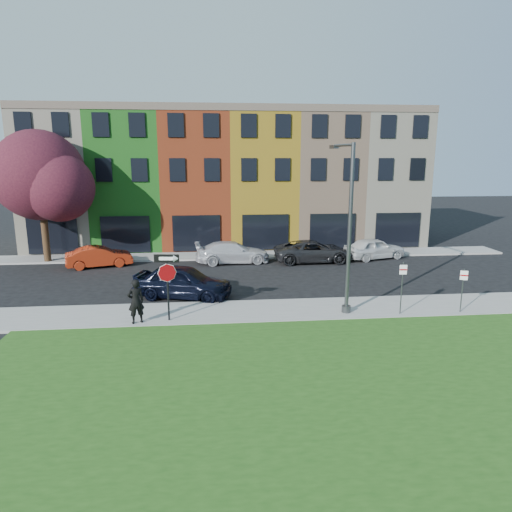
{
  "coord_description": "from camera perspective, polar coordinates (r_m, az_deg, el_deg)",
  "views": [
    {
      "loc": [
        -3.89,
        -16.53,
        6.95
      ],
      "look_at": [
        -1.88,
        4.0,
        2.41
      ],
      "focal_mm": 32.0,
      "sensor_mm": 36.0,
      "label": 1
    }
  ],
  "objects": [
    {
      "name": "parking_sign_b",
      "position": [
        22.17,
        24.44,
        -3.32
      ],
      "size": [
        0.31,
        0.14,
        1.97
      ],
      "rotation": [
        0.0,
        0.0,
        -0.35
      ],
      "color": "#424547",
      "rests_on": "sidewalk_near"
    },
    {
      "name": "ground",
      "position": [
        18.35,
        7.19,
        -9.96
      ],
      "size": [
        120.0,
        120.0,
        0.0
      ],
      "primitive_type": "plane",
      "color": "black",
      "rests_on": "ground"
    },
    {
      "name": "parked_car_white",
      "position": [
        32.39,
        14.58,
        0.94
      ],
      "size": [
        4.02,
        5.22,
        1.46
      ],
      "primitive_type": "imported",
      "rotation": [
        0.0,
        0.0,
        1.85
      ],
      "color": "silver",
      "rests_on": "ground"
    },
    {
      "name": "sidewalk_near",
      "position": [
        21.53,
        10.67,
        -6.48
      ],
      "size": [
        40.0,
        3.0,
        0.12
      ],
      "primitive_type": "cube",
      "color": "gray",
      "rests_on": "ground"
    },
    {
      "name": "stop_sign",
      "position": [
        19.32,
        -11.05,
        -2.18
      ],
      "size": [
        1.05,
        0.17,
        2.86
      ],
      "rotation": [
        0.0,
        0.0,
        -0.12
      ],
      "color": "black",
      "rests_on": "sidewalk_near"
    },
    {
      "name": "sedan_near",
      "position": [
        23.01,
        -9.13,
        -3.17
      ],
      "size": [
        4.71,
        5.98,
        1.66
      ],
      "primitive_type": "imported",
      "rotation": [
        0.0,
        0.0,
        1.27
      ],
      "color": "black",
      "rests_on": "ground"
    },
    {
      "name": "parking_sign_a",
      "position": [
        20.91,
        17.81,
        -3.12
      ],
      "size": [
        0.32,
        0.1,
        2.34
      ],
      "rotation": [
        0.0,
        0.0,
        -0.11
      ],
      "color": "#424547",
      "rests_on": "sidewalk_near"
    },
    {
      "name": "street_lamp",
      "position": [
        20.22,
        11.38,
        3.33
      ],
      "size": [
        0.61,
        2.57,
        7.38
      ],
      "rotation": [
        0.0,
        0.0,
        0.12
      ],
      "color": "#424547",
      "rests_on": "sidewalk_near"
    },
    {
      "name": "tree_purple",
      "position": [
        32.65,
        -25.21,
        8.86
      ],
      "size": [
        6.89,
        6.03,
        8.49
      ],
      "color": "black",
      "rests_on": "sidewalk_far"
    },
    {
      "name": "parked_car_dark",
      "position": [
        30.67,
        7.18,
        0.6
      ],
      "size": [
        2.57,
        5.28,
        1.44
      ],
      "primitive_type": "imported",
      "rotation": [
        0.0,
        0.0,
        1.59
      ],
      "color": "black",
      "rests_on": "ground"
    },
    {
      "name": "parked_car_red",
      "position": [
        30.72,
        -19.0,
        -0.08
      ],
      "size": [
        3.65,
        4.84,
        1.34
      ],
      "primitive_type": "imported",
      "rotation": [
        0.0,
        0.0,
        1.86
      ],
      "color": "#9C2811",
      "rests_on": "ground"
    },
    {
      "name": "parked_car_silver",
      "position": [
        30.19,
        -2.96,
        0.46
      ],
      "size": [
        2.77,
        5.2,
        1.42
      ],
      "primitive_type": "imported",
      "rotation": [
        0.0,
        0.0,
        1.65
      ],
      "color": "silver",
      "rests_on": "ground"
    },
    {
      "name": "sidewalk_far",
      "position": [
        32.29,
        -3.88,
        0.06
      ],
      "size": [
        40.0,
        2.4,
        0.12
      ],
      "primitive_type": "cube",
      "color": "gray",
      "rests_on": "ground"
    },
    {
      "name": "rowhouse_block",
      "position": [
        37.79,
        -3.52,
        9.41
      ],
      "size": [
        30.0,
        10.12,
        10.0
      ],
      "color": "beige",
      "rests_on": "ground"
    },
    {
      "name": "man",
      "position": [
        19.61,
        -14.78,
        -5.5
      ],
      "size": [
        1.0,
        0.94,
        1.88
      ],
      "primitive_type": "imported",
      "rotation": [
        0.0,
        0.0,
        3.54
      ],
      "color": "black",
      "rests_on": "sidewalk_near"
    }
  ]
}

